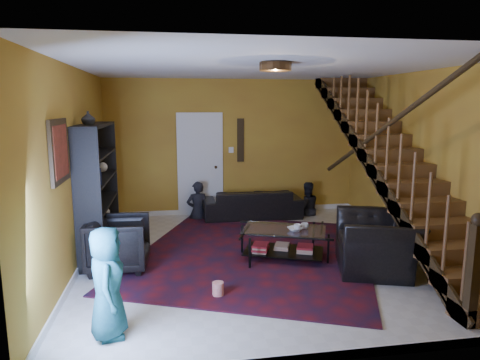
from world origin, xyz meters
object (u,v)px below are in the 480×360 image
(sofa, at_px, (252,203))
(armchair_right, at_px, (377,243))
(coffee_table, at_px, (284,242))
(bookshelf, at_px, (99,192))
(armchair_left, at_px, (119,244))

(sofa, relative_size, armchair_right, 1.68)
(sofa, bearing_deg, coffee_table, 90.44)
(sofa, distance_m, armchair_right, 3.29)
(bookshelf, distance_m, armchair_right, 4.18)
(bookshelf, relative_size, sofa, 1.01)
(armchair_right, distance_m, coffee_table, 1.33)
(bookshelf, distance_m, sofa, 3.28)
(sofa, bearing_deg, armchair_left, 46.45)
(armchair_left, relative_size, coffee_table, 0.59)
(bookshelf, xyz_separation_m, sofa, (2.72, 1.70, -0.67))
(armchair_right, bearing_deg, bookshelf, -92.29)
(coffee_table, bearing_deg, bookshelf, 164.69)
(armchair_left, xyz_separation_m, armchair_right, (3.55, -0.59, 0.01))
(armchair_left, relative_size, armchair_right, 0.69)
(armchair_left, distance_m, coffee_table, 2.38)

